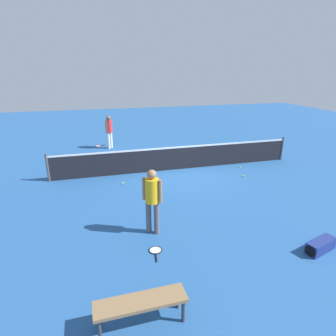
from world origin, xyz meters
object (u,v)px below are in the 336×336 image
tennis_ball_near_player (243,176)px  courtside_bench (141,303)px  tennis_ball_midcourt (123,183)px  tennis_ball_by_net (240,167)px  equipment_bag (320,246)px  player_near_side (152,196)px  tennis_racket_far_player (99,146)px  player_far_side (109,129)px  tennis_racket_near_player (156,251)px  tennis_ball_baseline (150,176)px

tennis_ball_near_player → courtside_bench: 7.53m
tennis_ball_near_player → tennis_ball_midcourt: 4.64m
tennis_ball_midcourt → courtside_bench: (-0.43, -6.10, 0.38)m
tennis_ball_by_net → equipment_bag: (-1.15, -5.70, 0.11)m
tennis_ball_by_net → courtside_bench: size_ratio=0.04×
player_near_side → tennis_racket_far_player: (-0.96, 9.14, -1.00)m
tennis_racket_far_player → courtside_bench: 11.81m
player_far_side → tennis_ball_near_player: (4.63, -5.65, -0.98)m
player_far_side → tennis_racket_near_player: 9.45m
player_far_side → tennis_racket_far_player: size_ratio=2.83×
tennis_ball_midcourt → tennis_ball_baseline: 1.24m
tennis_ball_near_player → player_far_side: bearing=129.3°
player_far_side → tennis_racket_near_player: player_far_side is taller
tennis_ball_baseline → tennis_ball_near_player: bearing=-16.1°
player_far_side → tennis_ball_by_net: player_far_side is taller
player_far_side → tennis_ball_near_player: 7.38m
tennis_ball_baseline → equipment_bag: equipment_bag is taller
tennis_ball_baseline → courtside_bench: 6.78m
player_near_side → tennis_ball_baseline: 4.13m
tennis_ball_midcourt → tennis_ball_baseline: (1.14, 0.49, 0.00)m
player_far_side → courtside_bench: bearing=-92.1°
tennis_racket_far_player → tennis_ball_near_player: tennis_ball_near_player is taller
player_far_side → tennis_racket_far_player: player_far_side is taller
player_far_side → tennis_racket_near_player: bearing=-88.4°
tennis_racket_near_player → tennis_ball_midcourt: size_ratio=9.13×
tennis_racket_far_player → tennis_ball_near_player: 8.12m
tennis_ball_midcourt → courtside_bench: bearing=-94.0°
player_near_side → tennis_ball_by_net: (4.65, 3.88, -0.98)m
tennis_racket_near_player → tennis_ball_by_net: (4.77, 4.69, 0.02)m
tennis_racket_near_player → equipment_bag: bearing=-15.5°
tennis_ball_near_player → tennis_ball_baseline: size_ratio=1.00×
tennis_racket_near_player → tennis_racket_far_player: 9.99m
player_far_side → equipment_bag: size_ratio=2.01×
tennis_ball_near_player → tennis_ball_baseline: bearing=163.9°
tennis_racket_far_player → tennis_ball_midcourt: tennis_ball_midcourt is taller
player_near_side → equipment_bag: size_ratio=2.01×
player_near_side → tennis_racket_near_player: player_near_side is taller
tennis_racket_near_player → tennis_racket_far_player: bearing=94.8°
player_near_side → tennis_ball_near_player: bearing=34.5°
tennis_racket_far_player → tennis_ball_midcourt: (0.61, -5.70, 0.02)m
player_far_side → tennis_ball_baseline: (1.16, -4.65, -0.98)m
tennis_ball_by_net → equipment_bag: bearing=-101.4°
player_near_side → player_far_side: 8.59m
tennis_racket_far_player → tennis_ball_near_player: bearing=-50.0°
tennis_racket_near_player → courtside_bench: size_ratio=0.40×
courtside_bench → equipment_bag: bearing=11.0°
tennis_racket_near_player → equipment_bag: equipment_bag is taller
tennis_racket_near_player → tennis_ball_by_net: size_ratio=9.13×
tennis_ball_by_net → tennis_ball_baseline: same height
player_near_side → player_far_side: size_ratio=1.00×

